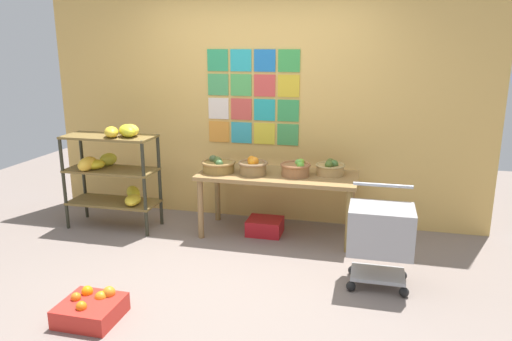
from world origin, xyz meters
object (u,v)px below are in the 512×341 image
at_px(fruit_basket_left, 253,166).
at_px(fruit_basket_back_left, 218,165).
at_px(shopping_cart, 380,233).
at_px(banana_shelf_unit, 114,165).
at_px(produce_crate_under_table, 265,226).
at_px(fruit_basket_centre, 296,168).
at_px(orange_crate_foreground, 91,309).
at_px(fruit_basket_right, 331,168).
at_px(display_table, 278,181).

relative_size(fruit_basket_left, fruit_basket_back_left, 0.84).
xyz_separation_m(fruit_basket_back_left, shopping_cart, (1.64, -0.82, -0.27)).
bearing_deg(banana_shelf_unit, produce_crate_under_table, 6.37).
xyz_separation_m(fruit_basket_centre, orange_crate_foreground, (-1.19, -1.89, -0.66)).
xyz_separation_m(fruit_basket_right, shopping_cart, (0.50, -0.99, -0.27)).
height_order(produce_crate_under_table, shopping_cart, shopping_cart).
bearing_deg(fruit_basket_left, banana_shelf_unit, -175.78).
bearing_deg(produce_crate_under_table, fruit_basket_back_left, -172.84).
relative_size(banana_shelf_unit, shopping_cart, 1.40).
xyz_separation_m(display_table, fruit_basket_right, (0.53, 0.09, 0.15)).
bearing_deg(shopping_cart, fruit_basket_left, 159.88).
xyz_separation_m(fruit_basket_centre, fruit_basket_back_left, (-0.81, -0.04, -0.00)).
xyz_separation_m(banana_shelf_unit, fruit_basket_centre, (1.94, 0.16, 0.04)).
xyz_separation_m(fruit_basket_back_left, produce_crate_under_table, (0.48, 0.06, -0.65)).
bearing_deg(display_table, orange_crate_foreground, -117.32).
distance_m(banana_shelf_unit, fruit_basket_right, 2.29).
height_order(produce_crate_under_table, orange_crate_foreground, orange_crate_foreground).
height_order(display_table, fruit_basket_right, fruit_basket_right).
xyz_separation_m(fruit_basket_right, fruit_basket_back_left, (-1.14, -0.17, 0.00)).
bearing_deg(fruit_basket_right, orange_crate_foreground, -127.02).
distance_m(fruit_basket_back_left, produce_crate_under_table, 0.82).
xyz_separation_m(display_table, shopping_cart, (1.03, -0.90, -0.12)).
bearing_deg(fruit_basket_left, orange_crate_foreground, -112.26).
distance_m(display_table, fruit_basket_centre, 0.25).
relative_size(display_table, fruit_basket_left, 5.40).
bearing_deg(fruit_basket_centre, fruit_basket_back_left, -177.09).
xyz_separation_m(banana_shelf_unit, fruit_basket_right, (2.27, 0.29, 0.04)).
height_order(fruit_basket_left, shopping_cart, fruit_basket_left).
bearing_deg(fruit_basket_centre, fruit_basket_left, -173.49).
xyz_separation_m(display_table, fruit_basket_left, (-0.24, -0.08, 0.16)).
bearing_deg(fruit_basket_left, fruit_basket_centre, 6.51).
bearing_deg(fruit_basket_right, fruit_basket_centre, -159.21).
bearing_deg(shopping_cart, display_table, 151.46).
relative_size(display_table, shopping_cart, 1.97).
bearing_deg(fruit_basket_back_left, fruit_basket_centre, 2.91).
relative_size(fruit_basket_right, produce_crate_under_table, 0.82).
distance_m(produce_crate_under_table, orange_crate_foreground, 2.09).
height_order(banana_shelf_unit, produce_crate_under_table, banana_shelf_unit).
xyz_separation_m(fruit_basket_left, fruit_basket_centre, (0.43, 0.05, -0.01)).
bearing_deg(fruit_basket_right, fruit_basket_left, -167.06).
distance_m(fruit_basket_left, produce_crate_under_table, 0.68).
bearing_deg(display_table, shopping_cart, -41.09).
xyz_separation_m(fruit_basket_right, produce_crate_under_table, (-0.66, -0.11, -0.65)).
height_order(fruit_basket_centre, fruit_basket_back_left, same).
xyz_separation_m(banana_shelf_unit, display_table, (1.74, 0.19, -0.11)).
bearing_deg(display_table, fruit_basket_right, 9.98).
relative_size(display_table, fruit_basket_centre, 5.29).
bearing_deg(fruit_basket_left, fruit_basket_back_left, 178.70).
relative_size(display_table, produce_crate_under_table, 4.46).
height_order(orange_crate_foreground, shopping_cart, shopping_cart).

